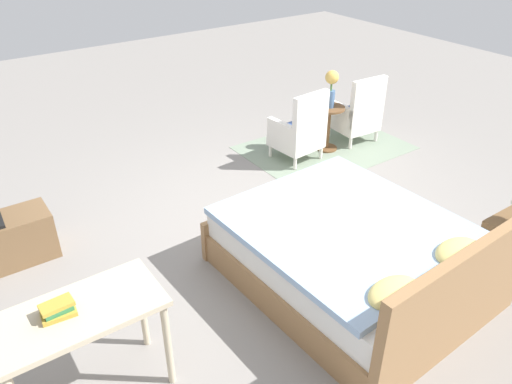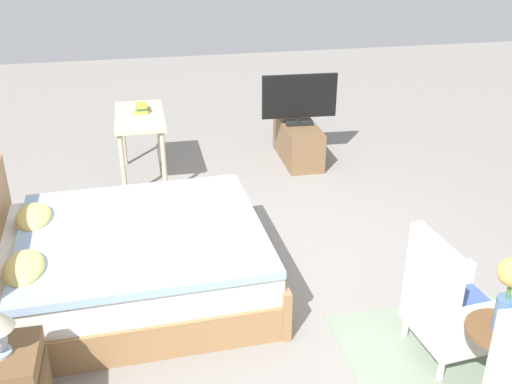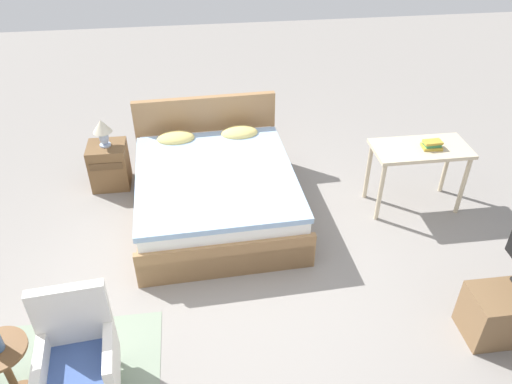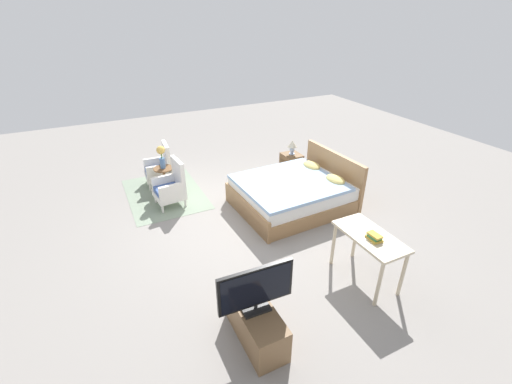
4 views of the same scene
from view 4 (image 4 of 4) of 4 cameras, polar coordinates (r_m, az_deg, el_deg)
The scene contains 13 objects.
ground_plane at distance 6.29m, azimuth -1.39°, elevation -5.34°, with size 16.00×16.00×0.00m, color gray.
floor_rug at distance 7.54m, azimuth -14.93°, elevation -0.26°, with size 2.10×1.50×0.01m.
bed at distance 6.74m, azimuth 6.34°, elevation -0.11°, with size 1.80×2.15×0.96m.
armchair_by_window_left at distance 7.83m, azimuth -15.68°, elevation 3.84°, with size 0.57×0.57×0.92m.
armchair_by_window_right at distance 6.93m, azimuth -13.92°, elevation 0.82°, with size 0.59×0.59×0.92m.
side_table at distance 7.38m, azimuth -15.00°, elevation 2.32°, with size 0.40×0.40×0.60m.
flower_vase at distance 7.18m, azimuth -15.50°, elevation 6.02°, with size 0.17×0.17×0.48m.
nightstand at distance 8.01m, azimuth 5.89°, elevation 4.49°, with size 0.44×0.41×0.54m.
table_lamp at distance 7.83m, azimuth 6.07°, elevation 7.75°, with size 0.22×0.22×0.33m.
tv_stand at distance 4.29m, azimuth -0.03°, elevation -21.02°, with size 0.96×0.40×0.46m.
tv_flatscreen at distance 3.90m, azimuth -0.02°, elevation -15.85°, with size 0.21×0.89×0.59m.
vanity_desk at distance 5.00m, azimuth 18.35°, elevation -7.92°, with size 1.04×0.52×0.76m.
book_stack at distance 4.84m, azimuth 19.12°, elevation -7.12°, with size 0.21×0.17×0.09m.
Camera 4 is at (4.77, -2.18, 3.48)m, focal length 24.00 mm.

